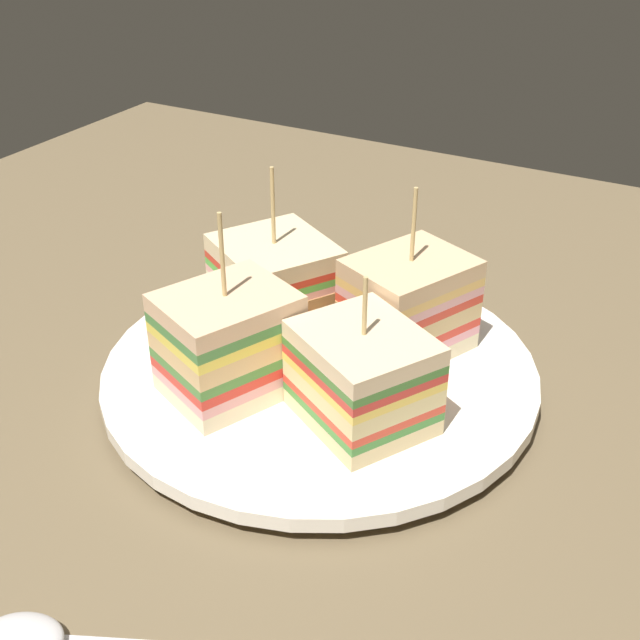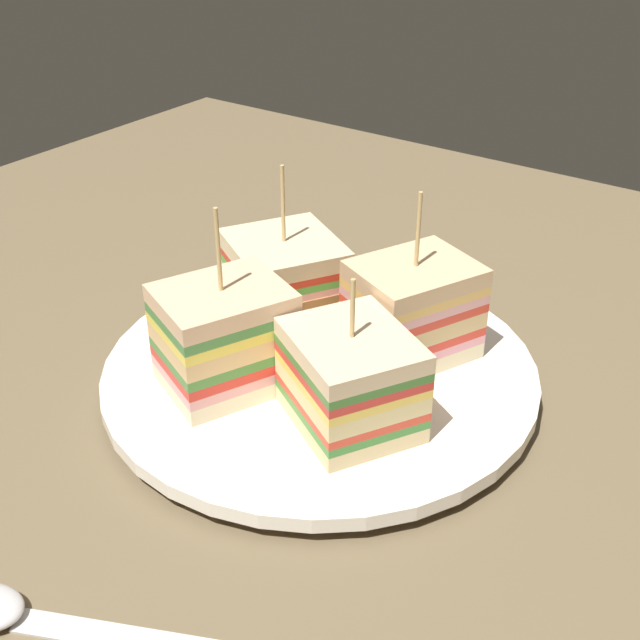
% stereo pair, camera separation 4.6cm
% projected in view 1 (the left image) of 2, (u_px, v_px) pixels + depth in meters
% --- Properties ---
extents(ground_plane, '(0.94, 0.84, 0.02)m').
position_uv_depth(ground_plane, '(320.00, 398.00, 0.49)').
color(ground_plane, brown).
extents(plate, '(0.25, 0.25, 0.02)m').
position_uv_depth(plate, '(320.00, 373.00, 0.48)').
color(plate, white).
rests_on(plate, ground_plane).
extents(sandwich_wedge_0, '(0.09, 0.09, 0.10)m').
position_uv_depth(sandwich_wedge_0, '(276.00, 284.00, 0.50)').
color(sandwich_wedge_0, beige).
rests_on(sandwich_wedge_0, plate).
extents(sandwich_wedge_1, '(0.08, 0.08, 0.11)m').
position_uv_depth(sandwich_wedge_1, '(229.00, 344.00, 0.44)').
color(sandwich_wedge_1, beige).
rests_on(sandwich_wedge_1, plate).
extents(sandwich_wedge_2, '(0.09, 0.08, 0.08)m').
position_uv_depth(sandwich_wedge_2, '(362.00, 377.00, 0.42)').
color(sandwich_wedge_2, beige).
rests_on(sandwich_wedge_2, plate).
extents(sandwich_wedge_3, '(0.08, 0.08, 0.10)m').
position_uv_depth(sandwich_wedge_3, '(408.00, 305.00, 0.48)').
color(sandwich_wedge_3, beige).
rests_on(sandwich_wedge_3, plate).
extents(chip_pile, '(0.07, 0.07, 0.02)m').
position_uv_depth(chip_pile, '(340.00, 350.00, 0.47)').
color(chip_pile, '#F2D272').
rests_on(chip_pile, plate).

